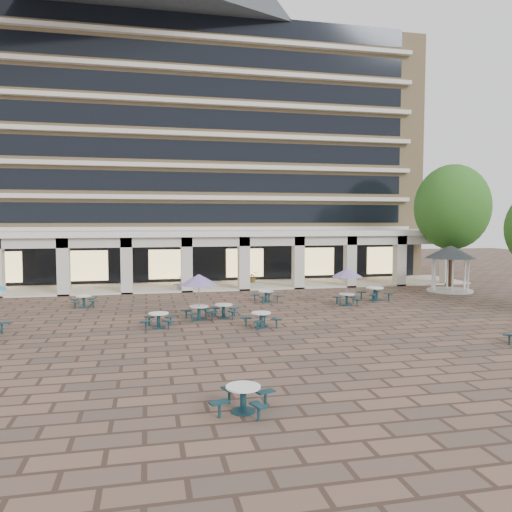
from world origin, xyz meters
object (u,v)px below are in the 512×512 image
at_px(planter_left, 184,283).
at_px(planter_right, 253,282).
at_px(gazebo, 450,257).
at_px(picnic_table_1, 243,396).

relative_size(planter_left, planter_right, 1.00).
distance_m(planter_left, planter_right, 5.24).
bearing_deg(gazebo, planter_right, 161.95).
xyz_separation_m(picnic_table_1, planter_left, (0.10, 23.90, 0.14)).
relative_size(picnic_table_1, planter_right, 1.30).
bearing_deg(planter_right, picnic_table_1, -102.60).
height_order(picnic_table_1, gazebo, gazebo).
distance_m(gazebo, planter_left, 19.60).
distance_m(picnic_table_1, planter_left, 23.90).
height_order(picnic_table_1, planter_right, planter_right).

